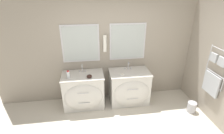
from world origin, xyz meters
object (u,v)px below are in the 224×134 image
vanity_left (84,91)px  toiletry_bottle (68,75)px  vanity_right (129,87)px  waste_bin (192,107)px  amenity_bowl (89,76)px

vanity_left → toiletry_bottle: toiletry_bottle is taller
vanity_right → waste_bin: (1.35, -0.59, -0.29)m
amenity_bowl → waste_bin: amenity_bowl is taller
amenity_bowl → waste_bin: bearing=-11.5°
waste_bin → amenity_bowl: bearing=168.5°
vanity_right → toiletry_bottle: bearing=-177.5°
amenity_bowl → toiletry_bottle: bearing=172.3°
vanity_right → waste_bin: vanity_right is taller
vanity_left → amenity_bowl: amenity_bowl is taller
amenity_bowl → waste_bin: size_ratio=0.49×
toiletry_bottle → waste_bin: toiletry_bottle is taller
amenity_bowl → vanity_left: bearing=141.3°
vanity_right → vanity_left: bearing=180.0°
vanity_left → amenity_bowl: bearing=-38.7°
vanity_left → toiletry_bottle: (-0.30, -0.06, 0.48)m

